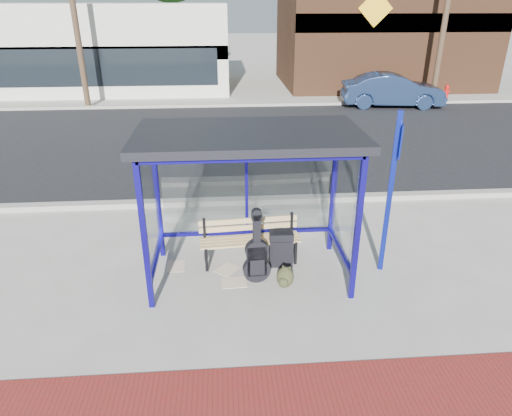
{
  "coord_description": "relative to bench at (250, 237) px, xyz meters",
  "views": [
    {
      "loc": [
        -0.38,
        -6.4,
        4.14
      ],
      "look_at": [
        0.12,
        0.2,
        1.11
      ],
      "focal_mm": 32.0,
      "sensor_mm": 36.0,
      "label": 1
    }
  ],
  "objects": [
    {
      "name": "bus_shelter",
      "position": [
        -0.03,
        -0.39,
        1.62
      ],
      "size": [
        3.3,
        1.8,
        2.42
      ],
      "color": "#110A77",
      "rests_on": "ground"
    },
    {
      "name": "curb_near",
      "position": [
        -0.03,
        2.44,
        -0.4
      ],
      "size": [
        60.0,
        0.25,
        0.12
      ],
      "primitive_type": "cube",
      "color": "gray",
      "rests_on": "ground"
    },
    {
      "name": "suitcase",
      "position": [
        0.52,
        -0.2,
        -0.14
      ],
      "size": [
        0.4,
        0.27,
        0.68
      ],
      "rotation": [
        0.0,
        0.0,
        -0.04
      ],
      "color": "black",
      "rests_on": "ground"
    },
    {
      "name": "far_sidewalk",
      "position": [
        -0.03,
        14.54,
        -0.45
      ],
      "size": [
        60.0,
        4.0,
        0.01
      ],
      "primitive_type": "cube",
      "color": "#B2ADA0",
      "rests_on": "ground"
    },
    {
      "name": "utility_pole_west",
      "position": [
        -6.03,
        12.94,
        3.65
      ],
      "size": [
        1.6,
        0.24,
        8.0
      ],
      "color": "#4C3826",
      "rests_on": "ground"
    },
    {
      "name": "guitar_bag",
      "position": [
        0.07,
        -0.65,
        -0.02
      ],
      "size": [
        0.45,
        0.16,
        1.2
      ],
      "rotation": [
        0.0,
        0.0,
        0.07
      ],
      "color": "black",
      "rests_on": "ground"
    },
    {
      "name": "backpack",
      "position": [
        0.5,
        -0.85,
        -0.3
      ],
      "size": [
        0.33,
        0.32,
        0.33
      ],
      "rotation": [
        0.0,
        0.0,
        -0.39
      ],
      "color": "#2A2C18",
      "rests_on": "ground"
    },
    {
      "name": "newspaper_c",
      "position": [
        -0.4,
        -0.28,
        -0.45
      ],
      "size": [
        0.47,
        0.48,
        0.01
      ],
      "primitive_type": "cube",
      "rotation": [
        0.0,
        0.0,
        0.89
      ],
      "color": "white",
      "rests_on": "ground"
    },
    {
      "name": "bench",
      "position": [
        0.0,
        0.0,
        0.0
      ],
      "size": [
        1.73,
        0.54,
        0.8
      ],
      "rotation": [
        0.0,
        0.0,
        0.07
      ],
      "color": "black",
      "rests_on": "ground"
    },
    {
      "name": "curb_far",
      "position": [
        -0.03,
        12.64,
        -0.4
      ],
      "size": [
        60.0,
        0.25,
        0.12
      ],
      "primitive_type": "cube",
      "color": "gray",
      "rests_on": "ground"
    },
    {
      "name": "newspaper_a",
      "position": [
        -1.27,
        -0.12,
        -0.45
      ],
      "size": [
        0.32,
        0.4,
        0.01
      ],
      "primitive_type": "cube",
      "rotation": [
        0.0,
        0.0,
        1.63
      ],
      "color": "white",
      "rests_on": "ground"
    },
    {
      "name": "storefront_brown",
      "position": [
        7.97,
        18.03,
        2.74
      ],
      "size": [
        10.0,
        7.08,
        6.4
      ],
      "color": "#59331E",
      "rests_on": "ground"
    },
    {
      "name": "fire_hydrant",
      "position": [
        9.81,
        13.44,
        -0.1
      ],
      "size": [
        0.29,
        0.2,
        0.66
      ],
      "rotation": [
        0.0,
        0.0,
        -0.09
      ],
      "color": "red",
      "rests_on": "ground"
    },
    {
      "name": "street_asphalt",
      "position": [
        -0.03,
        7.54,
        -0.45
      ],
      "size": [
        60.0,
        10.0,
        0.0
      ],
      "primitive_type": "cube",
      "color": "black",
      "rests_on": "ground"
    },
    {
      "name": "brick_paver_strip",
      "position": [
        -0.03,
        -3.06,
        -0.45
      ],
      "size": [
        60.0,
        1.0,
        0.01
      ],
      "primitive_type": "cube",
      "color": "maroon",
      "rests_on": "ground"
    },
    {
      "name": "storefront_white",
      "position": [
        -9.03,
        17.53,
        1.54
      ],
      "size": [
        18.0,
        6.04,
        4.0
      ],
      "color": "silver",
      "rests_on": "ground"
    },
    {
      "name": "utility_pole_east",
      "position": [
        8.97,
        12.94,
        3.65
      ],
      "size": [
        1.6,
        0.24,
        8.0
      ],
      "color": "#4C3826",
      "rests_on": "ground"
    },
    {
      "name": "ground",
      "position": [
        -0.03,
        -0.46,
        -0.46
      ],
      "size": [
        120.0,
        120.0,
        0.0
      ],
      "primitive_type": "plane",
      "color": "#B2ADA0",
      "rests_on": "ground"
    },
    {
      "name": "sign_post",
      "position": [
        2.19,
        -0.45,
        1.05
      ],
      "size": [
        0.16,
        0.33,
        2.69
      ],
      "rotation": [
        0.0,
        0.0,
        -0.31
      ],
      "color": "navy",
      "rests_on": "ground"
    },
    {
      "name": "parked_car",
      "position": [
        6.78,
        12.09,
        0.23
      ],
      "size": [
        4.32,
        1.93,
        1.38
      ],
      "primitive_type": "imported",
      "rotation": [
        0.0,
        0.0,
        1.45
      ],
      "color": "#1A2A4A",
      "rests_on": "ground"
    },
    {
      "name": "newspaper_b",
      "position": [
        -0.29,
        -0.69,
        -0.45
      ],
      "size": [
        0.42,
        0.34,
        0.01
      ],
      "primitive_type": "cube",
      "rotation": [
        0.0,
        0.0,
        0.05
      ],
      "color": "white",
      "rests_on": "ground"
    }
  ]
}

